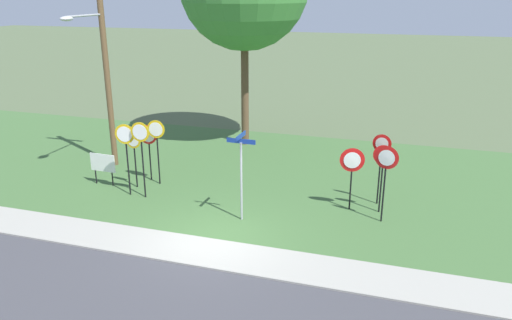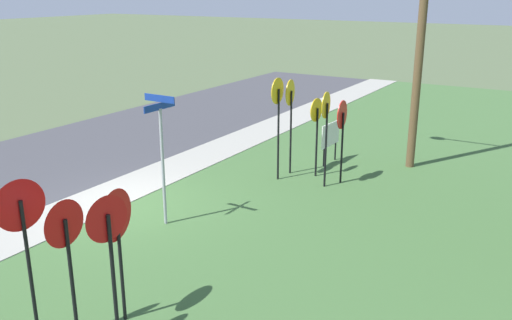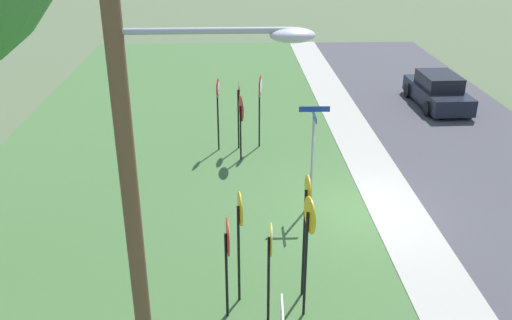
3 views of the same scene
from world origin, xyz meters
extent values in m
plane|color=#4C5B3D|center=(0.00, 0.00, 0.00)|extent=(160.00, 160.00, 0.00)
cube|color=#99968C|center=(0.00, -0.80, 0.03)|extent=(44.00, 1.60, 0.06)
cube|color=#3D6033|center=(0.00, 6.00, 0.02)|extent=(44.00, 12.00, 0.04)
cylinder|color=black|center=(-3.58, 2.29, 1.31)|extent=(0.06, 0.06, 2.53)
cylinder|color=gold|center=(-3.58, 2.25, 2.52)|extent=(0.71, 0.06, 0.71)
cylinder|color=white|center=(-3.58, 2.23, 2.52)|extent=(0.55, 0.03, 0.55)
cylinder|color=black|center=(-4.37, 3.08, 1.02)|extent=(0.06, 0.06, 1.95)
cylinder|color=gold|center=(-4.37, 3.04, 1.94)|extent=(0.65, 0.06, 0.65)
cylinder|color=white|center=(-4.37, 3.02, 1.94)|extent=(0.51, 0.04, 0.51)
cylinder|color=black|center=(-3.70, 3.65, 1.17)|extent=(0.06, 0.06, 2.27)
cylinder|color=gold|center=(-3.70, 3.61, 2.26)|extent=(0.69, 0.10, 0.69)
cylinder|color=white|center=(-3.70, 3.59, 2.26)|extent=(0.54, 0.07, 0.54)
cylinder|color=black|center=(-4.21, 3.90, 1.02)|extent=(0.06, 0.06, 1.95)
cylinder|color=red|center=(-4.21, 3.86, 1.94)|extent=(0.76, 0.08, 0.76)
cylinder|color=white|center=(-4.21, 3.84, 1.94)|extent=(0.59, 0.05, 0.59)
cylinder|color=black|center=(-4.23, 2.34, 1.24)|extent=(0.06, 0.06, 2.39)
cylinder|color=gold|center=(-4.23, 2.30, 2.38)|extent=(0.72, 0.13, 0.72)
cylinder|color=white|center=(-4.23, 2.28, 2.38)|extent=(0.56, 0.09, 0.56)
cylinder|color=black|center=(3.68, 3.46, 0.98)|extent=(0.06, 0.06, 1.88)
cone|color=red|center=(3.68, 3.42, 1.84)|extent=(0.83, 0.18, 0.83)
cone|color=white|center=(3.68, 3.40, 1.84)|extent=(0.56, 0.12, 0.57)
cylinder|color=black|center=(4.56, 4.22, 1.19)|extent=(0.06, 0.06, 2.30)
cone|color=red|center=(4.56, 4.18, 2.27)|extent=(0.64, 0.13, 0.65)
cone|color=silver|center=(4.56, 4.16, 2.27)|extent=(0.44, 0.08, 0.44)
cylinder|color=black|center=(4.68, 3.52, 1.10)|extent=(0.06, 0.06, 2.12)
cone|color=red|center=(4.68, 3.48, 2.09)|extent=(0.68, 0.04, 0.68)
cone|color=white|center=(4.68, 3.46, 2.09)|extent=(0.46, 0.02, 0.46)
cylinder|color=black|center=(4.80, 2.79, 1.18)|extent=(0.06, 0.06, 2.28)
cone|color=red|center=(4.80, 2.75, 2.25)|extent=(0.75, 0.17, 0.76)
cone|color=white|center=(4.80, 2.73, 2.25)|extent=(0.51, 0.11, 0.52)
cylinder|color=#9EA0A8|center=(0.39, 1.57, 1.35)|extent=(0.07, 0.07, 2.62)
cylinder|color=#9EA0A8|center=(0.39, 1.57, 2.68)|extent=(0.09, 0.09, 0.03)
cube|color=navy|center=(0.39, 1.57, 2.74)|extent=(0.96, 0.04, 0.15)
cube|color=navy|center=(0.39, 1.57, 2.91)|extent=(0.04, 0.82, 0.15)
cylinder|color=brown|center=(-6.63, 5.12, 4.40)|extent=(0.24, 0.24, 8.72)
cylinder|color=#9EA0A8|center=(-6.63, 4.05, 6.32)|extent=(0.08, 2.14, 0.08)
ellipsoid|color=#B7B7BC|center=(-6.63, 2.99, 6.26)|extent=(0.40, 0.56, 0.18)
cube|color=black|center=(9.12, -5.07, 0.50)|extent=(4.17, 1.78, 0.68)
cube|color=black|center=(9.12, -5.07, 1.12)|extent=(2.10, 1.49, 0.56)
cylinder|color=black|center=(10.38, -4.19, 0.31)|extent=(0.60, 0.19, 0.60)
cylinder|color=black|center=(10.41, -5.90, 0.31)|extent=(0.60, 0.19, 0.60)
cylinder|color=black|center=(7.82, -4.24, 0.31)|extent=(0.60, 0.19, 0.60)
cylinder|color=black|center=(7.85, -5.96, 0.31)|extent=(0.60, 0.19, 0.60)
camera|label=1|loc=(5.27, -12.49, 7.19)|focal=34.79mm
camera|label=2|loc=(9.24, 9.24, 5.13)|focal=38.78mm
camera|label=3|loc=(-13.31, 3.73, 7.60)|focal=38.87mm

